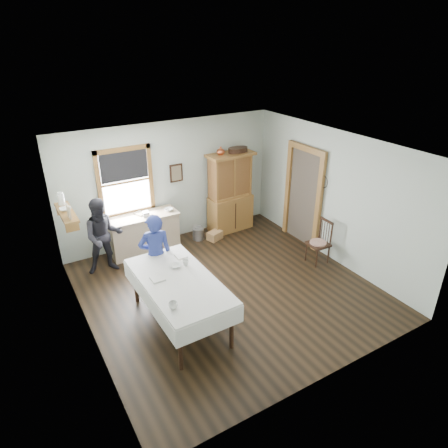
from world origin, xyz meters
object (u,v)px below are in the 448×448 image
(work_counter, at_px, (144,234))
(wicker_basket, at_px, (215,235))
(pail, at_px, (198,234))
(spindle_chair, at_px, (318,242))
(woman_blue, at_px, (156,259))
(china_hutch, at_px, (230,193))
(figure_dark, at_px, (104,239))
(dining_table, at_px, (180,302))

(work_counter, height_order, wicker_basket, work_counter)
(pail, bearing_deg, wicker_basket, -32.46)
(spindle_chair, height_order, woman_blue, woman_blue)
(china_hutch, xyz_separation_m, figure_dark, (-3.12, -0.36, -0.23))
(pail, xyz_separation_m, wicker_basket, (0.32, -0.21, -0.04))
(china_hutch, bearing_deg, figure_dark, -175.85)
(china_hutch, xyz_separation_m, spindle_chair, (0.74, -2.26, -0.47))
(china_hutch, xyz_separation_m, wicker_basket, (-0.60, -0.30, -0.85))
(spindle_chair, distance_m, wicker_basket, 2.41)
(dining_table, relative_size, spindle_chair, 2.25)
(woman_blue, xyz_separation_m, figure_dark, (-0.58, 1.26, -0.02))
(spindle_chair, bearing_deg, work_counter, 143.72)
(pail, distance_m, wicker_basket, 0.39)
(wicker_basket, bearing_deg, figure_dark, -178.65)
(work_counter, bearing_deg, china_hutch, 1.09)
(wicker_basket, xyz_separation_m, woman_blue, (-1.93, -1.32, 0.64))
(work_counter, xyz_separation_m, wicker_basket, (1.58, -0.30, -0.33))
(spindle_chair, bearing_deg, figure_dark, 155.21)
(wicker_basket, distance_m, woman_blue, 2.43)
(figure_dark, bearing_deg, china_hutch, 15.73)
(woman_blue, bearing_deg, china_hutch, -136.88)
(china_hutch, distance_m, spindle_chair, 2.43)
(dining_table, height_order, figure_dark, figure_dark)
(spindle_chair, bearing_deg, dining_table, -173.19)
(dining_table, bearing_deg, spindle_chair, 5.33)
(work_counter, distance_m, spindle_chair, 3.70)
(dining_table, bearing_deg, figure_dark, 104.76)
(wicker_basket, bearing_deg, pail, 147.54)
(pail, bearing_deg, work_counter, 175.63)
(china_hutch, height_order, figure_dark, china_hutch)
(pail, height_order, wicker_basket, pail)
(pail, bearing_deg, spindle_chair, -52.47)
(china_hutch, height_order, pail, china_hutch)
(pail, bearing_deg, figure_dark, -173.09)
(woman_blue, bearing_deg, pail, -125.95)
(wicker_basket, bearing_deg, china_hutch, 26.32)
(pail, bearing_deg, china_hutch, 5.61)
(wicker_basket, bearing_deg, work_counter, 169.18)
(dining_table, distance_m, woman_blue, 1.00)
(china_hutch, height_order, woman_blue, china_hutch)
(work_counter, xyz_separation_m, pail, (1.26, -0.10, -0.29))
(work_counter, relative_size, wicker_basket, 4.52)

